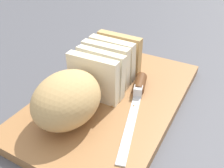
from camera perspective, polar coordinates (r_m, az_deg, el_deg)
name	(u,v)px	position (r m, az deg, el deg)	size (l,w,h in m)	color
ground_plane	(112,103)	(0.56, 0.00, -4.49)	(3.00, 3.00, 0.00)	#4C4C51
cutting_board	(112,99)	(0.55, 0.00, -3.58)	(0.45, 0.28, 0.02)	#9E6B3D
bread_loaf	(85,84)	(0.49, -6.26, 0.10)	(0.29, 0.12, 0.10)	tan
bread_knife	(138,90)	(0.54, 6.16, -1.52)	(0.25, 0.09, 0.03)	silver
crumb_near_knife	(112,107)	(0.51, 0.11, -5.29)	(0.00, 0.00, 0.00)	tan
crumb_near_loaf	(85,96)	(0.54, -6.42, -2.79)	(0.01, 0.01, 0.01)	tan
crumb_stray_left	(99,78)	(0.60, -3.09, 1.46)	(0.01, 0.01, 0.01)	tan
crumb_stray_right	(134,106)	(0.51, 5.08, -5.15)	(0.00, 0.00, 0.00)	tan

